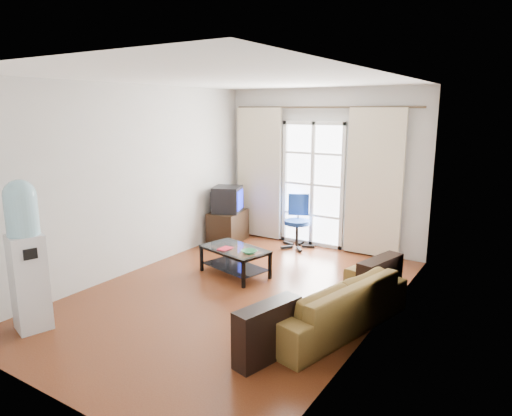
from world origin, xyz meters
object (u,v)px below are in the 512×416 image
Objects in this scene: coffee_table at (235,258)px; water_cooler at (26,253)px; crt_tv at (226,199)px; task_chair at (297,232)px; sofa at (331,302)px; tv_stand at (228,226)px.

coffee_table is 0.66× the size of water_cooler.
water_cooler is at bearing -108.42° from crt_tv.
crt_tv is (-1.09, 1.30, 0.52)m from coffee_table.
task_chair is (0.13, 1.69, 0.01)m from coffee_table.
sofa is at bearing -77.18° from task_chair.
sofa reaches higher than coffee_table.
crt_tv is 1.38m from task_chair.
coffee_table is (-1.81, 0.75, -0.03)m from sofa.
crt_tv is 3.84m from water_cooler.
sofa reaches higher than tv_stand.
crt_tv reaches higher than coffee_table.
sofa is 1.96m from coffee_table.
task_chair is at bearing -131.34° from sofa.
tv_stand is 1.20× the size of crt_tv.
sofa is 3.31m from water_cooler.
tv_stand is at bearing 129.10° from coffee_table.
task_chair is 0.55× the size of water_cooler.
crt_tv is (-2.90, 2.05, 0.50)m from sofa.
crt_tv is 0.38× the size of water_cooler.
task_chair is at bearing 93.53° from water_cooler.
tv_stand is at bearing -111.59° from sofa.
tv_stand is (-2.90, 2.09, -0.01)m from sofa.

